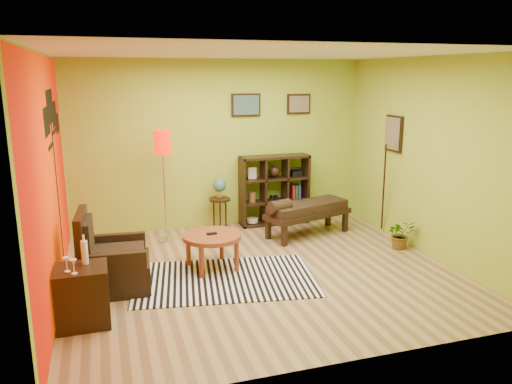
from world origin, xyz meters
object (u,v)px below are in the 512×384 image
object	(u,v)px
globe_table	(220,191)
bench	(306,210)
armchair	(111,265)
side_cabinet	(83,295)
cube_shelf	(275,190)
coffee_table	(212,239)
floor_lamp	(163,152)
potted_plant	(400,237)

from	to	relation	value
globe_table	bench	world-z (taller)	globe_table
armchair	globe_table	bearing A→B (deg)	46.48
side_cabinet	globe_table	bearing A→B (deg)	52.47
bench	cube_shelf	bearing A→B (deg)	107.30
coffee_table	cube_shelf	distance (m)	2.29
cube_shelf	bench	world-z (taller)	cube_shelf
armchair	cube_shelf	world-z (taller)	cube_shelf
coffee_table	bench	distance (m)	1.98
coffee_table	floor_lamp	distance (m)	1.72
potted_plant	bench	bearing A→B (deg)	138.94
globe_table	bench	xyz separation A→B (m)	(1.24, -0.74, -0.24)
armchair	potted_plant	xyz separation A→B (m)	(4.18, 0.19, -0.13)
cube_shelf	bench	bearing A→B (deg)	-72.70
coffee_table	globe_table	size ratio (longest dim) A/B	0.90
floor_lamp	potted_plant	bearing A→B (deg)	-22.85
coffee_table	armchair	bearing A→B (deg)	-169.40
cube_shelf	potted_plant	bearing A→B (deg)	-52.27
globe_table	armchair	bearing A→B (deg)	-133.52
potted_plant	cube_shelf	bearing A→B (deg)	127.73
armchair	bench	distance (m)	3.28
side_cabinet	cube_shelf	xyz separation A→B (m)	(3.11, 2.81, 0.28)
globe_table	potted_plant	size ratio (longest dim) A/B	1.99
armchair	floor_lamp	bearing A→B (deg)	61.21
globe_table	potted_plant	xyz separation A→B (m)	(2.37, -1.72, -0.49)
armchair	potted_plant	world-z (taller)	armchair
potted_plant	coffee_table	bearing A→B (deg)	178.91
globe_table	potted_plant	bearing A→B (deg)	-36.02
armchair	floor_lamp	world-z (taller)	floor_lamp
bench	globe_table	bearing A→B (deg)	149.18
floor_lamp	potted_plant	xyz separation A→B (m)	(3.31, -1.40, -1.23)
cube_shelf	potted_plant	xyz separation A→B (m)	(1.37, -1.77, -0.43)
floor_lamp	bench	world-z (taller)	floor_lamp
globe_table	cube_shelf	distance (m)	1.00
side_cabinet	cube_shelf	bearing A→B (deg)	42.03
bench	potted_plant	distance (m)	1.51
coffee_table	cube_shelf	xyz separation A→B (m)	(1.50, 1.72, 0.19)
armchair	globe_table	distance (m)	2.66
coffee_table	cube_shelf	world-z (taller)	cube_shelf
armchair	floor_lamp	xyz separation A→B (m)	(0.87, 1.59, 1.11)
globe_table	side_cabinet	bearing A→B (deg)	-127.53
armchair	cube_shelf	distance (m)	3.44
globe_table	cube_shelf	world-z (taller)	cube_shelf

